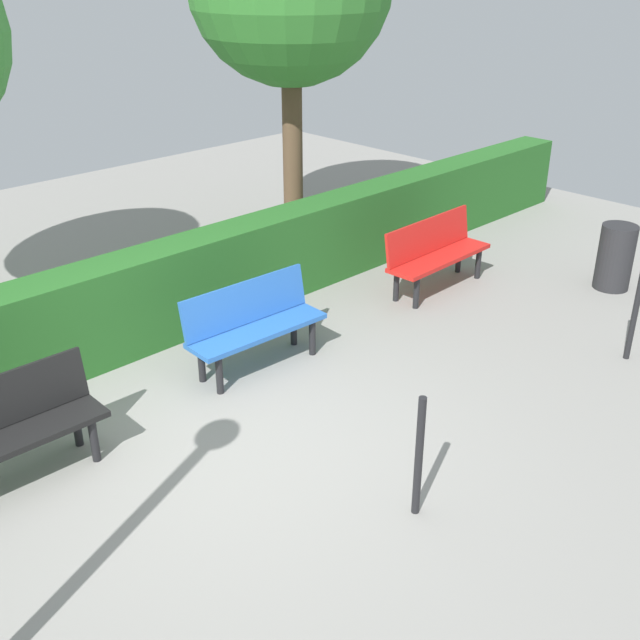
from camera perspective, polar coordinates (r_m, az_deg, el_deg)
name	(u,v)px	position (r m, az deg, el deg)	size (l,w,h in m)	color
ground_plane	(234,447)	(6.55, -6.45, -9.45)	(17.84, 17.84, 0.00)	gray
bench_red	(435,251)	(9.41, 8.65, 5.15)	(1.58, 0.48, 0.86)	red
bench_blue	(253,322)	(7.53, -5.04, -0.14)	(1.48, 0.52, 0.86)	blue
bench_black	(2,429)	(6.36, -22.77, -7.54)	(1.54, 0.48, 0.86)	black
hedge_row	(195,283)	(8.43, -9.33, 2.79)	(13.84, 0.51, 1.02)	#266023
railing_post_near	(635,314)	(8.24, 22.55, 0.40)	(0.06, 0.06, 1.00)	black
railing_post_mid	(419,457)	(5.60, 7.43, -10.15)	(0.06, 0.06, 1.00)	black
trash_bin	(615,257)	(10.00, 21.29, 4.42)	(0.43, 0.43, 0.81)	#262628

